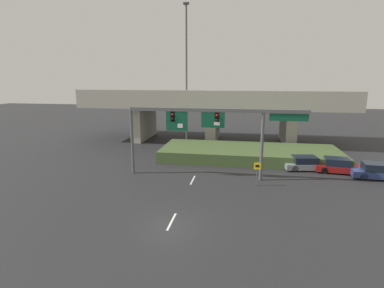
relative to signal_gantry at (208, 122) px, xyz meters
name	(u,v)px	position (x,y,z in m)	size (l,w,h in m)	color
ground_plane	(170,225)	(-1.20, -9.64, -5.18)	(160.00, 160.00, 0.00)	#262628
lane_markings	(199,167)	(-1.20, 3.02, -5.18)	(0.14, 26.76, 0.01)	silver
signal_gantry	(208,122)	(0.00, 0.00, 0.00)	(16.04, 0.44, 6.41)	#515456
speed_limit_sign	(257,170)	(4.45, -1.56, -3.79)	(0.60, 0.11, 2.12)	#4C4C4C
highway_light_pole_near	(186,75)	(-4.35, 12.61, 4.27)	(0.70, 0.36, 18.14)	#515456
overpass_bridge	(213,106)	(-1.20, 16.78, -0.09)	(37.11, 9.95, 7.48)	#A39E93
grass_embankment	(249,153)	(3.92, 7.24, -4.55)	(19.79, 7.36, 1.25)	#42562D
parked_sedan_near_right	(306,164)	(9.47, 4.01, -4.54)	(4.58, 2.47, 1.38)	gray
parked_sedan_mid_right	(338,166)	(12.37, 3.63, -4.52)	(4.40, 2.27, 1.43)	maroon
parked_sedan_far_right	(379,172)	(15.51, 2.26, -4.51)	(4.85, 2.22, 1.45)	navy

